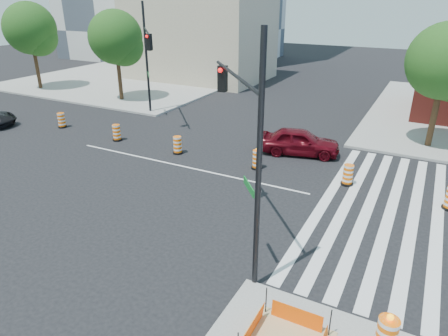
{
  "coord_description": "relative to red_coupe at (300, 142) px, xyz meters",
  "views": [
    {
      "loc": [
        11.15,
        -16.4,
        8.47
      ],
      "look_at": [
        3.55,
        -2.01,
        1.4
      ],
      "focal_mm": 32.0,
      "sensor_mm": 36.0,
      "label": 1
    }
  ],
  "objects": [
    {
      "name": "ground",
      "position": [
        -4.93,
        -4.68,
        -0.76
      ],
      "size": [
        120.0,
        120.0,
        0.0
      ],
      "primitive_type": "plane",
      "color": "black",
      "rests_on": "ground"
    },
    {
      "name": "sidewalk_nw",
      "position": [
        -22.93,
        13.32,
        -0.69
      ],
      "size": [
        22.0,
        22.0,
        0.15
      ],
      "primitive_type": "cube",
      "color": "gray",
      "rests_on": "ground"
    },
    {
      "name": "crosswalk_east",
      "position": [
        6.02,
        -4.68,
        -0.76
      ],
      "size": [
        6.75,
        13.5,
        0.01
      ],
      "color": "silver",
      "rests_on": "ground"
    },
    {
      "name": "lane_centerline",
      "position": [
        -4.93,
        -4.68,
        -0.76
      ],
      "size": [
        14.0,
        0.12,
        0.01
      ],
      "primitive_type": "cube",
      "color": "silver",
      "rests_on": "ground"
    },
    {
      "name": "beige_midrise",
      "position": [
        -16.93,
        17.32,
        4.24
      ],
      "size": [
        14.0,
        10.0,
        10.0
      ],
      "primitive_type": "cube",
      "color": "tan",
      "rests_on": "ground"
    },
    {
      "name": "red_coupe",
      "position": [
        0.0,
        0.0,
        0.0
      ],
      "size": [
        4.78,
        2.8,
        1.53
      ],
      "primitive_type": "imported",
      "rotation": [
        0.0,
        0.0,
        1.81
      ],
      "color": "#510610",
      "rests_on": "ground"
    },
    {
      "name": "signal_pole_se",
      "position": [
        1.31,
        -10.42,
        3.94
      ],
      "size": [
        3.82,
        4.53,
        7.66
      ],
      "rotation": [
        0.0,
        0.0,
        2.27
      ],
      "color": "black",
      "rests_on": "ground"
    },
    {
      "name": "signal_pole_nw",
      "position": [
        -11.98,
        1.88,
        4.12
      ],
      "size": [
        4.05,
        4.63,
        7.95
      ],
      "rotation": [
        0.0,
        0.0,
        -0.85
      ],
      "color": "black",
      "rests_on": "ground"
    },
    {
      "name": "tree_north_a",
      "position": [
        -27.64,
        4.91,
        4.61
      ],
      "size": [
        4.71,
        4.71,
        8.01
      ],
      "color": "#382314",
      "rests_on": "ground"
    },
    {
      "name": "tree_north_b",
      "position": [
        -17.62,
        5.12,
        4.26
      ],
      "size": [
        4.4,
        4.4,
        7.49
      ],
      "color": "#382314",
      "rests_on": "ground"
    },
    {
      "name": "tree_north_c",
      "position": [
        6.59,
        4.71,
        4.1
      ],
      "size": [
        4.26,
        4.26,
        7.24
      ],
      "color": "#382314",
      "rests_on": "ground"
    },
    {
      "name": "median_drum_0",
      "position": [
        -16.15,
        -2.8,
        -0.28
      ],
      "size": [
        0.6,
        0.6,
        1.02
      ],
      "color": "black",
      "rests_on": "ground"
    },
    {
      "name": "median_drum_1",
      "position": [
        -10.92,
        -3.09,
        -0.28
      ],
      "size": [
        0.6,
        0.6,
        1.02
      ],
      "color": "black",
      "rests_on": "ground"
    },
    {
      "name": "median_drum_2",
      "position": [
        -6.26,
        -3.19,
        -0.28
      ],
      "size": [
        0.6,
        0.6,
        1.02
      ],
      "color": "black",
      "rests_on": "ground"
    },
    {
      "name": "median_drum_3",
      "position": [
        -1.31,
        -3.07,
        -0.27
      ],
      "size": [
        0.6,
        0.6,
        1.18
      ],
      "color": "black",
      "rests_on": "ground"
    },
    {
      "name": "median_drum_4",
      "position": [
        3.34,
        -2.83,
        -0.28
      ],
      "size": [
        0.6,
        0.6,
        1.02
      ],
      "color": "black",
      "rests_on": "ground"
    }
  ]
}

